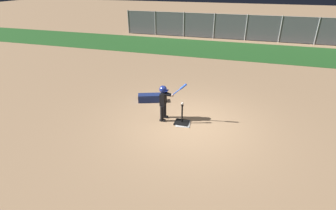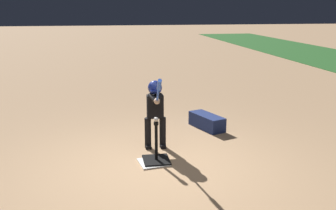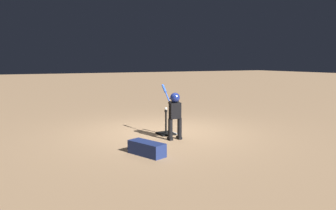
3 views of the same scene
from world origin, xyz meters
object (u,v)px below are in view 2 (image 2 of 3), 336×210
object	(u,v)px
baseball	(156,120)
equipment_bag	(207,122)
batter_child	(155,106)
batting_tee	(156,157)

from	to	relation	value
baseball	equipment_bag	distance (m)	2.06
baseball	equipment_bag	xyz separation A→B (m)	(-1.55, 1.24, -0.55)
batter_child	equipment_bag	distance (m)	1.61
batter_child	equipment_bag	size ratio (longest dim) A/B	1.59
batter_child	baseball	size ratio (longest dim) A/B	18.06
batting_tee	equipment_bag	distance (m)	1.98
batter_child	baseball	bearing A→B (deg)	-6.84
batting_tee	baseball	distance (m)	0.61
batting_tee	batter_child	distance (m)	0.91
batter_child	batting_tee	bearing A→B (deg)	-6.84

